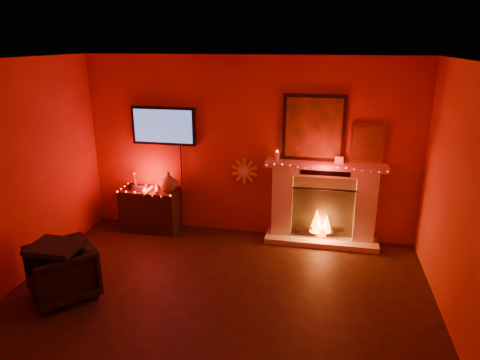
% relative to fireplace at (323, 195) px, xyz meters
% --- Properties ---
extents(room, '(5.00, 5.00, 5.00)m').
position_rel_fireplace_xyz_m(room, '(-1.14, -2.39, 0.63)').
color(room, black).
rests_on(room, ground).
extents(floor, '(5.00, 5.00, 0.00)m').
position_rel_fireplace_xyz_m(floor, '(-1.14, -2.39, -0.72)').
color(floor, black).
rests_on(floor, ground).
extents(fireplace, '(1.72, 0.40, 2.18)m').
position_rel_fireplace_xyz_m(fireplace, '(0.00, 0.00, 0.00)').
color(fireplace, beige).
rests_on(fireplace, floor).
extents(tv, '(1.00, 0.07, 1.24)m').
position_rel_fireplace_xyz_m(tv, '(-2.44, 0.06, 0.92)').
color(tv, black).
rests_on(tv, room).
extents(sunburst_clock, '(0.40, 0.03, 0.40)m').
position_rel_fireplace_xyz_m(sunburst_clock, '(-1.19, 0.09, 0.28)').
color(sunburst_clock, gold).
rests_on(sunburst_clock, room).
extents(console_table, '(0.91, 0.54, 0.97)m').
position_rel_fireplace_xyz_m(console_table, '(-2.64, -0.13, -0.34)').
color(console_table, black).
rests_on(console_table, floor).
extents(armchair, '(0.99, 0.99, 0.64)m').
position_rel_fireplace_xyz_m(armchair, '(-2.93, -2.11, -0.40)').
color(armchair, black).
rests_on(armchair, floor).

